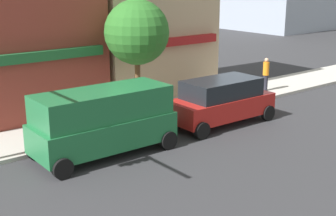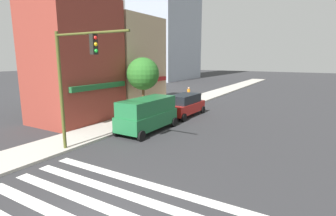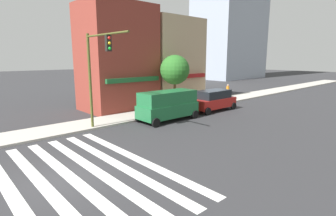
# 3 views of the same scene
# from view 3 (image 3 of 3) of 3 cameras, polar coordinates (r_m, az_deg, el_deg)

# --- Properties ---
(ground_plane) EXTENTS (200.00, 200.00, 0.00)m
(ground_plane) POSITION_cam_3_polar(r_m,az_deg,el_deg) (12.10, -20.52, -13.86)
(ground_plane) COLOR #2D2D30
(sidewalk_left) EXTENTS (120.00, 3.00, 0.15)m
(sidewalk_left) POSITION_cam_3_polar(r_m,az_deg,el_deg) (18.90, -29.15, -5.38)
(sidewalk_left) COLOR #B2ADA3
(sidewalk_left) RESTS_ON ground_plane
(crosswalk_stripes) EXTENTS (7.01, 10.80, 0.01)m
(crosswalk_stripes) POSITION_cam_3_polar(r_m,az_deg,el_deg) (12.10, -20.53, -13.84)
(crosswalk_stripes) COLOR silver
(crosswalk_stripes) RESTS_ON ground_plane
(storefront_row) EXTENTS (13.29, 5.30, 9.76)m
(storefront_row) POSITION_cam_3_polar(r_m,az_deg,el_deg) (27.48, -5.03, 10.46)
(storefront_row) COLOR maroon
(storefront_row) RESTS_ON ground_plane
(traffic_signal) EXTENTS (0.32, 4.90, 6.49)m
(traffic_signal) POSITION_cam_3_polar(r_m,az_deg,el_deg) (17.62, -15.19, 8.93)
(traffic_signal) COLOR #474C1E
(traffic_signal) RESTS_ON ground_plane
(van_green) EXTENTS (5.02, 2.22, 2.34)m
(van_green) POSITION_cam_3_polar(r_m,az_deg,el_deg) (20.67, -0.00, 0.78)
(van_green) COLOR #1E6638
(van_green) RESTS_ON ground_plane
(suv_red) EXTENTS (4.73, 2.12, 1.94)m
(suv_red) POSITION_cam_3_polar(r_m,az_deg,el_deg) (24.88, 9.81, 1.76)
(suv_red) COLOR #B21E19
(suv_red) RESTS_ON ground_plane
(pedestrian_orange_vest) EXTENTS (0.32, 0.32, 1.77)m
(pedestrian_orange_vest) POSITION_cam_3_polar(r_m,az_deg,el_deg) (30.78, 12.86, 3.46)
(pedestrian_orange_vest) COLOR #23232D
(pedestrian_orange_vest) RESTS_ON sidewalk_left
(street_tree) EXTENTS (2.76, 2.76, 5.04)m
(street_tree) POSITION_cam_3_polar(r_m,az_deg,el_deg) (24.75, 1.49, 8.29)
(street_tree) COLOR brown
(street_tree) RESTS_ON sidewalk_left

